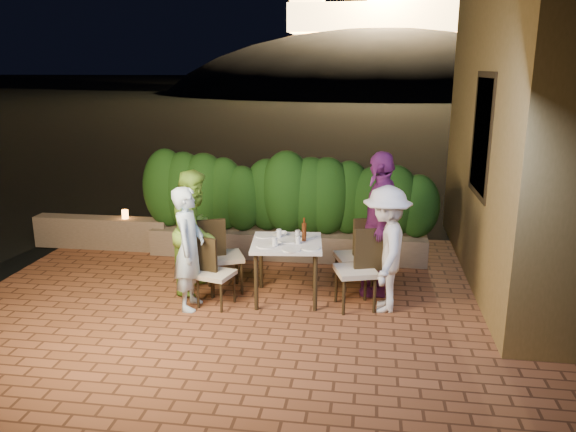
% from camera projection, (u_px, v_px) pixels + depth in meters
% --- Properties ---
extents(ground, '(400.00, 400.00, 0.00)m').
position_uv_depth(ground, '(240.00, 321.00, 6.49)').
color(ground, black).
rests_on(ground, ground).
extents(terrace_floor, '(7.00, 6.00, 0.15)m').
position_uv_depth(terrace_floor, '(249.00, 308.00, 6.98)').
color(terrace_floor, brown).
rests_on(terrace_floor, ground).
extents(building_wall, '(1.60, 5.00, 5.00)m').
position_uv_depth(building_wall, '(543.00, 93.00, 7.25)').
color(building_wall, olive).
rests_on(building_wall, ground).
extents(window_pane, '(0.08, 1.00, 1.40)m').
position_uv_depth(window_pane, '(484.00, 135.00, 7.01)').
color(window_pane, black).
rests_on(window_pane, building_wall).
extents(window_frame, '(0.06, 1.15, 1.55)m').
position_uv_depth(window_frame, '(483.00, 135.00, 7.01)').
color(window_frame, black).
rests_on(window_frame, building_wall).
extents(planter, '(4.20, 0.55, 0.40)m').
position_uv_depth(planter, '(287.00, 244.00, 8.60)').
color(planter, brown).
rests_on(planter, ground).
extents(hedge, '(4.00, 0.70, 1.10)m').
position_uv_depth(hedge, '(287.00, 196.00, 8.41)').
color(hedge, '#16390F').
rests_on(hedge, planter).
extents(parapet, '(2.20, 0.30, 0.50)m').
position_uv_depth(parapet, '(102.00, 233.00, 9.01)').
color(parapet, brown).
rests_on(parapet, ground).
extents(hill, '(52.00, 40.00, 22.00)m').
position_uv_depth(hill, '(376.00, 128.00, 64.59)').
color(hill, black).
rests_on(hill, ground).
extents(dining_table, '(0.94, 0.94, 0.75)m').
position_uv_depth(dining_table, '(287.00, 270.00, 6.98)').
color(dining_table, white).
rests_on(dining_table, ground).
extents(plate_nw, '(0.24, 0.24, 0.01)m').
position_uv_depth(plate_nw, '(266.00, 246.00, 6.71)').
color(plate_nw, white).
rests_on(plate_nw, dining_table).
extents(plate_sw, '(0.21, 0.21, 0.01)m').
position_uv_depth(plate_sw, '(264.00, 236.00, 7.10)').
color(plate_sw, white).
rests_on(plate_sw, dining_table).
extents(plate_ne, '(0.22, 0.22, 0.01)m').
position_uv_depth(plate_ne, '(311.00, 248.00, 6.62)').
color(plate_ne, white).
rests_on(plate_ne, dining_table).
extents(plate_se, '(0.21, 0.21, 0.01)m').
position_uv_depth(plate_se, '(308.00, 237.00, 7.07)').
color(plate_se, white).
rests_on(plate_se, dining_table).
extents(plate_centre, '(0.23, 0.23, 0.01)m').
position_uv_depth(plate_centre, '(288.00, 241.00, 6.90)').
color(plate_centre, white).
rests_on(plate_centre, dining_table).
extents(plate_front, '(0.22, 0.22, 0.01)m').
position_uv_depth(plate_front, '(292.00, 250.00, 6.57)').
color(plate_front, white).
rests_on(plate_front, dining_table).
extents(glass_nw, '(0.07, 0.07, 0.11)m').
position_uv_depth(glass_nw, '(275.00, 241.00, 6.70)').
color(glass_nw, silver).
rests_on(glass_nw, dining_table).
extents(glass_sw, '(0.06, 0.06, 0.11)m').
position_uv_depth(glass_sw, '(279.00, 233.00, 7.04)').
color(glass_sw, silver).
rests_on(glass_sw, dining_table).
extents(glass_ne, '(0.06, 0.06, 0.10)m').
position_uv_depth(glass_ne, '(298.00, 240.00, 6.79)').
color(glass_ne, silver).
rests_on(glass_ne, dining_table).
extents(glass_se, '(0.06, 0.06, 0.11)m').
position_uv_depth(glass_se, '(298.00, 234.00, 7.00)').
color(glass_se, silver).
rests_on(glass_se, dining_table).
extents(beer_bottle, '(0.06, 0.06, 0.30)m').
position_uv_depth(beer_bottle, '(304.00, 229.00, 6.87)').
color(beer_bottle, '#451E0B').
rests_on(beer_bottle, dining_table).
extents(bowl, '(0.20, 0.20, 0.04)m').
position_uv_depth(bowl, '(281.00, 234.00, 7.15)').
color(bowl, white).
rests_on(bowl, dining_table).
extents(chair_left_front, '(0.48, 0.48, 0.85)m').
position_uv_depth(chair_left_front, '(216.00, 273.00, 6.77)').
color(chair_left_front, black).
rests_on(chair_left_front, ground).
extents(chair_left_back, '(0.59, 0.59, 0.97)m').
position_uv_depth(chair_left_back, '(225.00, 255.00, 7.21)').
color(chair_left_back, black).
rests_on(chair_left_back, ground).
extents(chair_right_front, '(0.57, 0.57, 0.98)m').
position_uv_depth(chair_right_front, '(356.00, 269.00, 6.69)').
color(chair_right_front, black).
rests_on(chair_right_front, ground).
extents(chair_right_back, '(0.57, 0.57, 0.97)m').
position_uv_depth(chair_right_back, '(354.00, 255.00, 7.19)').
color(chair_right_back, black).
rests_on(chair_right_back, ground).
extents(diner_blue, '(0.38, 0.56, 1.49)m').
position_uv_depth(diner_blue, '(189.00, 248.00, 6.64)').
color(diner_blue, '#C4E7FC').
rests_on(diner_blue, ground).
extents(diner_green, '(0.60, 0.77, 1.58)m').
position_uv_depth(diner_green, '(195.00, 231.00, 7.19)').
color(diner_green, '#7DB739').
rests_on(diner_green, ground).
extents(diner_white, '(0.59, 0.99, 1.51)m').
position_uv_depth(diner_white, '(386.00, 249.00, 6.58)').
color(diner_white, white).
rests_on(diner_white, ground).
extents(diner_purple, '(0.49, 1.10, 1.84)m').
position_uv_depth(diner_purple, '(380.00, 224.00, 7.04)').
color(diner_purple, '#73266A').
rests_on(diner_purple, ground).
extents(parapet_lamp, '(0.10, 0.10, 0.14)m').
position_uv_depth(parapet_lamp, '(125.00, 214.00, 8.87)').
color(parapet_lamp, orange).
rests_on(parapet_lamp, parapet).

